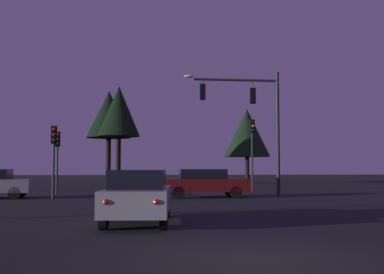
{
  "coord_description": "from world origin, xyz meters",
  "views": [
    {
      "loc": [
        -2.08,
        -8.18,
        1.56
      ],
      "look_at": [
        1.44,
        20.05,
        3.42
      ],
      "focal_mm": 45.09,
      "sensor_mm": 36.0,
      "label": 1
    }
  ],
  "objects_px": {
    "tree_left_far": "(247,133)",
    "traffic_light_median": "(54,147)",
    "traffic_light_corner_right": "(252,141)",
    "car_nearside_lane": "(139,195)",
    "traffic_signal_mast_arm": "(252,111)",
    "tree_center_horizon": "(109,115)",
    "traffic_light_corner_left": "(57,150)",
    "car_crossing_left": "(205,183)",
    "tree_behind_sign": "(119,112)"
  },
  "relations": [
    {
      "from": "traffic_light_corner_left",
      "to": "tree_center_horizon",
      "type": "height_order",
      "value": "tree_center_horizon"
    },
    {
      "from": "traffic_light_corner_right",
      "to": "tree_behind_sign",
      "type": "xyz_separation_m",
      "value": [
        -9.09,
        6.08,
        2.55
      ]
    },
    {
      "from": "traffic_light_median",
      "to": "tree_center_horizon",
      "type": "height_order",
      "value": "tree_center_horizon"
    },
    {
      "from": "traffic_light_corner_left",
      "to": "traffic_light_corner_right",
      "type": "xyz_separation_m",
      "value": [
        12.53,
        1.7,
        0.71
      ]
    },
    {
      "from": "traffic_light_corner_left",
      "to": "tree_center_horizon",
      "type": "bearing_deg",
      "value": 80.75
    },
    {
      "from": "traffic_signal_mast_arm",
      "to": "tree_center_horizon",
      "type": "distance_m",
      "value": 19.95
    },
    {
      "from": "traffic_light_corner_left",
      "to": "tree_behind_sign",
      "type": "height_order",
      "value": "tree_behind_sign"
    },
    {
      "from": "traffic_light_corner_right",
      "to": "car_nearside_lane",
      "type": "bearing_deg",
      "value": -113.81
    },
    {
      "from": "traffic_signal_mast_arm",
      "to": "tree_behind_sign",
      "type": "bearing_deg",
      "value": 125.24
    },
    {
      "from": "traffic_light_corner_left",
      "to": "tree_left_far",
      "type": "xyz_separation_m",
      "value": [
        16.8,
        20.81,
        2.7
      ]
    },
    {
      "from": "traffic_signal_mast_arm",
      "to": "tree_left_far",
      "type": "height_order",
      "value": "tree_left_far"
    },
    {
      "from": "traffic_signal_mast_arm",
      "to": "tree_left_far",
      "type": "bearing_deg",
      "value": 77.12
    },
    {
      "from": "tree_behind_sign",
      "to": "tree_left_far",
      "type": "distance_m",
      "value": 18.66
    },
    {
      "from": "traffic_signal_mast_arm",
      "to": "traffic_light_corner_right",
      "type": "height_order",
      "value": "traffic_signal_mast_arm"
    },
    {
      "from": "traffic_light_corner_right",
      "to": "traffic_light_median",
      "type": "height_order",
      "value": "traffic_light_corner_right"
    },
    {
      "from": "car_nearside_lane",
      "to": "traffic_signal_mast_arm",
      "type": "bearing_deg",
      "value": 62.65
    },
    {
      "from": "traffic_signal_mast_arm",
      "to": "tree_center_horizon",
      "type": "bearing_deg",
      "value": 116.69
    },
    {
      "from": "tree_behind_sign",
      "to": "tree_center_horizon",
      "type": "relative_size",
      "value": 0.92
    },
    {
      "from": "car_crossing_left",
      "to": "tree_left_far",
      "type": "bearing_deg",
      "value": 71.41
    },
    {
      "from": "traffic_light_corner_left",
      "to": "car_nearside_lane",
      "type": "xyz_separation_m",
      "value": [
        4.69,
        -16.06,
        -1.9
      ]
    },
    {
      "from": "traffic_light_median",
      "to": "car_nearside_lane",
      "type": "distance_m",
      "value": 12.15
    },
    {
      "from": "traffic_light_median",
      "to": "tree_center_horizon",
      "type": "bearing_deg",
      "value": 84.61
    },
    {
      "from": "traffic_signal_mast_arm",
      "to": "car_crossing_left",
      "type": "bearing_deg",
      "value": -162.37
    },
    {
      "from": "tree_left_far",
      "to": "traffic_light_corner_left",
      "type": "bearing_deg",
      "value": -128.92
    },
    {
      "from": "car_nearside_lane",
      "to": "tree_center_horizon",
      "type": "xyz_separation_m",
      "value": [
        -2.34,
        30.51,
        5.66
      ]
    },
    {
      "from": "traffic_light_corner_left",
      "to": "car_nearside_lane",
      "type": "height_order",
      "value": "traffic_light_corner_left"
    },
    {
      "from": "traffic_signal_mast_arm",
      "to": "car_crossing_left",
      "type": "xyz_separation_m",
      "value": [
        -2.91,
        -0.92,
        -4.05
      ]
    },
    {
      "from": "traffic_signal_mast_arm",
      "to": "tree_center_horizon",
      "type": "xyz_separation_m",
      "value": [
        -8.93,
        17.76,
        1.61
      ]
    },
    {
      "from": "traffic_light_corner_right",
      "to": "traffic_light_corner_left",
      "type": "bearing_deg",
      "value": -172.27
    },
    {
      "from": "traffic_signal_mast_arm",
      "to": "traffic_light_corner_left",
      "type": "bearing_deg",
      "value": 163.62
    },
    {
      "from": "traffic_signal_mast_arm",
      "to": "tree_left_far",
      "type": "distance_m",
      "value": 24.75
    },
    {
      "from": "traffic_signal_mast_arm",
      "to": "tree_left_far",
      "type": "xyz_separation_m",
      "value": [
        5.52,
        24.12,
        0.55
      ]
    },
    {
      "from": "car_nearside_lane",
      "to": "tree_behind_sign",
      "type": "xyz_separation_m",
      "value": [
        -1.25,
        23.84,
        5.17
      ]
    },
    {
      "from": "car_crossing_left",
      "to": "tree_left_far",
      "type": "relative_size",
      "value": 0.58
    },
    {
      "from": "traffic_light_corner_right",
      "to": "car_nearside_lane",
      "type": "distance_m",
      "value": 19.59
    },
    {
      "from": "traffic_light_corner_right",
      "to": "traffic_light_median",
      "type": "bearing_deg",
      "value": -151.55
    },
    {
      "from": "tree_behind_sign",
      "to": "traffic_light_corner_right",
      "type": "bearing_deg",
      "value": -33.79
    },
    {
      "from": "traffic_signal_mast_arm",
      "to": "traffic_light_corner_left",
      "type": "xyz_separation_m",
      "value": [
        -11.28,
        3.32,
        -2.15
      ]
    },
    {
      "from": "traffic_light_median",
      "to": "car_nearside_lane",
      "type": "height_order",
      "value": "traffic_light_median"
    },
    {
      "from": "car_nearside_lane",
      "to": "car_crossing_left",
      "type": "xyz_separation_m",
      "value": [
        3.68,
        11.82,
        0.0
      ]
    },
    {
      "from": "car_crossing_left",
      "to": "tree_left_far",
      "type": "height_order",
      "value": "tree_left_far"
    },
    {
      "from": "car_nearside_lane",
      "to": "traffic_light_corner_left",
      "type": "bearing_deg",
      "value": 106.29
    },
    {
      "from": "tree_center_horizon",
      "to": "car_crossing_left",
      "type": "bearing_deg",
      "value": -72.13
    },
    {
      "from": "traffic_light_median",
      "to": "tree_behind_sign",
      "type": "bearing_deg",
      "value": 77.0
    },
    {
      "from": "tree_behind_sign",
      "to": "tree_center_horizon",
      "type": "bearing_deg",
      "value": 99.3
    },
    {
      "from": "traffic_light_corner_right",
      "to": "car_nearside_lane",
      "type": "relative_size",
      "value": 1.04
    },
    {
      "from": "car_crossing_left",
      "to": "tree_behind_sign",
      "type": "relative_size",
      "value": 0.59
    },
    {
      "from": "tree_left_far",
      "to": "traffic_light_median",
      "type": "bearing_deg",
      "value": -122.42
    },
    {
      "from": "traffic_light_median",
      "to": "tree_left_far",
      "type": "xyz_separation_m",
      "value": [
        16.26,
        25.6,
        2.74
      ]
    },
    {
      "from": "traffic_light_corner_right",
      "to": "tree_left_far",
      "type": "bearing_deg",
      "value": 77.4
    }
  ]
}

